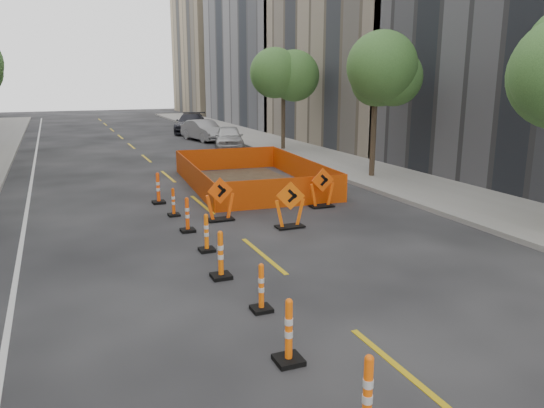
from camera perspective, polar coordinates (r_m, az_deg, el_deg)
name	(u,v)px	position (r m, az deg, el deg)	size (l,w,h in m)	color
ground_plane	(340,319)	(10.34, 7.34, -12.20)	(140.00, 140.00, 0.00)	black
sidewalk_right	(383,176)	(24.69, 11.82, 2.97)	(4.00, 90.00, 0.15)	gray
bld_right_c	(389,39)	(38.63, 12.43, 16.96)	(12.00, 16.00, 14.00)	gray
bld_right_d	(290,17)	(53.20, 1.96, 19.46)	(12.00, 18.00, 20.00)	gray
bld_right_e	(230,48)	(70.19, -4.50, 16.35)	(12.00, 14.00, 16.00)	tan
tree_r_b	(376,76)	(23.96, 11.11, 13.40)	(2.80, 2.80, 5.95)	#382B1E
tree_r_c	(283,76)	(32.79, 1.24, 13.60)	(2.80, 2.80, 5.95)	#382B1E
channelizer_1	(368,395)	(7.20, 10.24, -19.56)	(0.44, 0.44, 1.12)	#FF5F0A
channelizer_2	(289,331)	(8.63, 1.82, -13.49)	(0.44, 0.44, 1.10)	#F9600A
channelizer_3	(261,287)	(10.41, -1.16, -8.95)	(0.39, 0.39, 0.98)	#FF620A
channelizer_4	(221,255)	(12.08, -5.54, -5.44)	(0.44, 0.44, 1.12)	orange
channelizer_5	(206,233)	(13.96, -7.07, -3.07)	(0.40, 0.40, 1.02)	orange
channelizer_6	(187,215)	(15.80, -9.10, -1.14)	(0.41, 0.41, 1.04)	#F44C0A
channelizer_7	(173,202)	(17.69, -10.56, 0.22)	(0.37, 0.37, 0.94)	#DF4B09
channelizer_8	(158,188)	(19.54, -12.15, 1.69)	(0.45, 0.45, 1.14)	#FF4B0A
chevron_sign_left	(220,199)	(16.85, -5.62, 0.53)	(0.94, 0.56, 1.40)	#F6500A
chevron_sign_center	(290,205)	(15.97, 1.95, -0.09)	(0.96, 0.57, 1.43)	#F3600A
chevron_sign_right	(322,188)	(18.60, 5.41, 1.76)	(0.93, 0.56, 1.40)	#E84E09
safety_fence	(250,173)	(22.43, -2.38, 3.36)	(4.90, 8.35, 1.04)	orange
parked_car_near	(229,137)	(34.02, -4.65, 7.15)	(1.73, 4.29, 1.46)	silver
parked_car_mid	(204,130)	(38.69, -7.38, 7.86)	(1.56, 4.47, 1.47)	gray
parked_car_far	(191,123)	(44.18, -8.72, 8.58)	(2.23, 5.48, 1.59)	black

